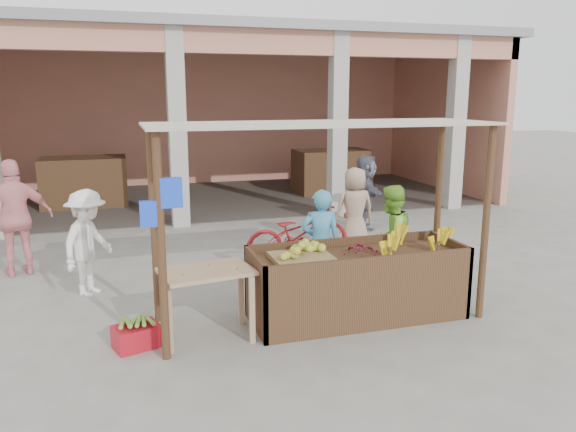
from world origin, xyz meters
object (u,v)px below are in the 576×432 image
object	(u,v)px
vendor_blue	(321,240)
motorcycle	(298,233)
fruit_stall	(357,286)
red_crate	(137,336)
vendor_green	(390,235)
side_table	(207,282)

from	to	relation	value
vendor_blue	motorcycle	world-z (taller)	vendor_blue
fruit_stall	vendor_blue	xyz separation A→B (m)	(-0.17, 0.83, 0.39)
fruit_stall	vendor_blue	distance (m)	0.93
fruit_stall	red_crate	size ratio (longest dim) A/B	5.50
vendor_blue	vendor_green	world-z (taller)	vendor_blue
motorcycle	side_table	bearing A→B (deg)	135.07
vendor_blue	motorcycle	distance (m)	1.63
vendor_blue	red_crate	bearing A→B (deg)	35.73
fruit_stall	vendor_blue	world-z (taller)	vendor_blue
side_table	red_crate	distance (m)	0.95
vendor_green	motorcycle	xyz separation A→B (m)	(-0.82, 1.61, -0.29)
red_crate	vendor_blue	xyz separation A→B (m)	(2.46, 0.90, 0.67)
fruit_stall	vendor_green	world-z (taller)	vendor_green
fruit_stall	side_table	distance (m)	1.87
vendor_green	fruit_stall	bearing A→B (deg)	15.73
red_crate	fruit_stall	bearing A→B (deg)	-15.54
side_table	vendor_green	world-z (taller)	vendor_green
vendor_green	motorcycle	world-z (taller)	vendor_green
red_crate	vendor_green	bearing A→B (deg)	-3.10
red_crate	vendor_green	distance (m)	3.65
fruit_stall	motorcycle	distance (m)	2.42
vendor_blue	motorcycle	xyz separation A→B (m)	(0.20, 1.59, -0.29)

